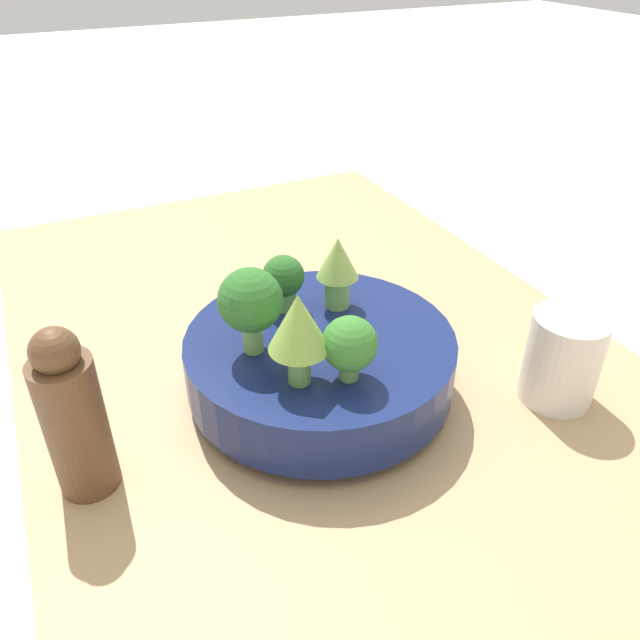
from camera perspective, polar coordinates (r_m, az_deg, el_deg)
The scene contains 10 objects.
ground_plane at distance 0.72m, azimuth 1.77°, elevation -7.75°, with size 6.00×6.00×0.00m, color silver.
table at distance 0.71m, azimuth 1.79°, elevation -6.48°, with size 1.15×0.66×0.04m.
bowl at distance 0.65m, azimuth -0.00°, elevation -3.74°, with size 0.28×0.28×0.07m.
broccoli_floret_right at distance 0.66m, azimuth -3.36°, elevation 3.73°, with size 0.04×0.04×0.06m.
romanesco_piece_near at distance 0.66m, azimuth 1.62°, elevation 5.00°, with size 0.05×0.05×0.08m.
broccoli_floret_back at distance 0.59m, azimuth -6.38°, elevation 1.63°, with size 0.06×0.06×0.09m.
broccoli_floret_left at distance 0.56m, azimuth 2.72°, elevation -2.30°, with size 0.05×0.05×0.06m.
romanesco_piece_far at distance 0.54m, azimuth -1.99°, elevation -0.58°, with size 0.06×0.06×0.09m.
cup at distance 0.69m, azimuth 21.30°, elevation -3.30°, with size 0.08×0.08×0.10m.
pepper_mill at distance 0.57m, azimuth -21.62°, elevation -8.22°, with size 0.05×0.05×0.17m.
Camera 1 is at (-0.48, 0.26, 0.47)m, focal length 35.00 mm.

